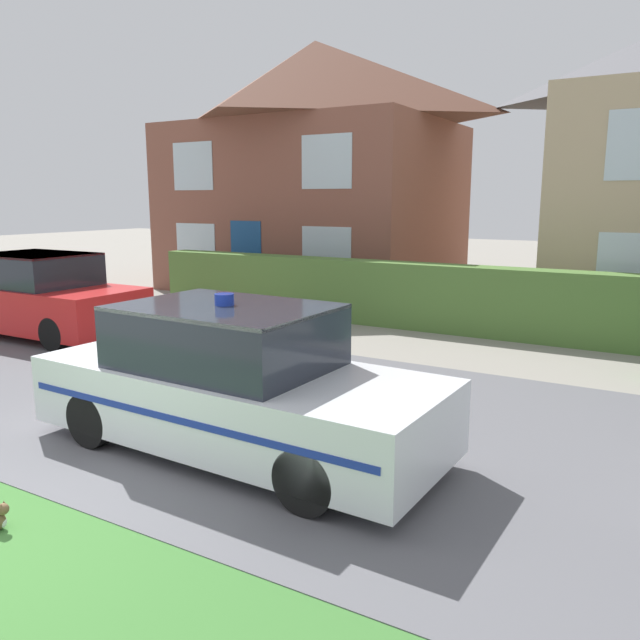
# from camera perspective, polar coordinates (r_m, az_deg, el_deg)

# --- Properties ---
(road_strip) EXTENTS (28.00, 6.08, 0.01)m
(road_strip) POSITION_cam_1_polar(r_m,az_deg,el_deg) (8.30, -6.33, -7.75)
(road_strip) COLOR #5B5B60
(road_strip) RESTS_ON ground
(garden_hedge) EXTENTS (14.82, 0.64, 1.37)m
(garden_hedge) POSITION_cam_1_polar(r_m,az_deg,el_deg) (12.91, 12.02, 1.90)
(garden_hedge) COLOR #4C7233
(garden_hedge) RESTS_ON ground
(police_car) EXTENTS (4.56, 1.89, 1.69)m
(police_car) POSITION_cam_1_polar(r_m,az_deg,el_deg) (6.71, -7.91, -5.77)
(police_car) COLOR black
(police_car) RESTS_ON road_strip
(neighbour_car_far) EXTENTS (4.01, 1.85, 1.61)m
(neighbour_car_far) POSITION_cam_1_polar(r_m,az_deg,el_deg) (13.45, -23.96, 1.98)
(neighbour_car_far) COLOR black
(neighbour_car_far) RESTS_ON road_strip
(house_left) EXTENTS (8.14, 6.41, 7.21)m
(house_left) POSITION_cam_1_polar(r_m,az_deg,el_deg) (19.35, -0.44, 13.98)
(house_left) COLOR brown
(house_left) RESTS_ON ground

